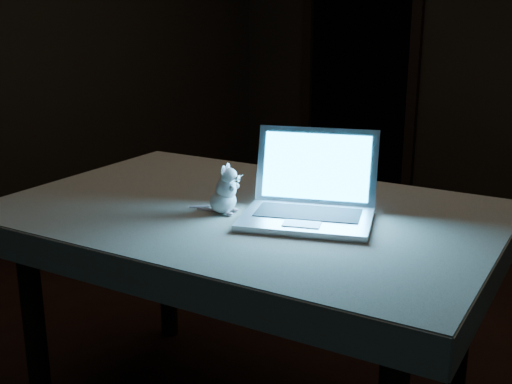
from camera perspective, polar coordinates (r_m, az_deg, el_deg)
The scene contains 7 objects.
floor at distance 3.06m, azimuth 3.62°, elevation -13.29°, with size 5.00×5.00×0.00m, color black.
back_wall at distance 4.95m, azimuth 20.83°, elevation 12.77°, with size 4.50×0.04×2.60m, color black.
doorway at distance 5.39m, azimuth 9.19°, elevation 11.27°, with size 1.06×0.36×2.13m, color black, non-canonical shape.
table at distance 2.36m, azimuth -0.78°, elevation -11.26°, with size 1.55×1.00×0.83m, color black, non-canonical shape.
tablecloth at distance 2.19m, azimuth -0.51°, elevation -2.88°, with size 1.66×1.11×0.11m, color beige, non-canonical shape.
laptop at distance 2.00m, azimuth 4.57°, elevation 1.04°, with size 0.41×0.36×0.28m, color silver, non-canonical shape.
plush_mouse at distance 2.11m, azimuth -2.97°, elevation 0.28°, with size 0.12×0.12×0.17m, color white, non-canonical shape.
Camera 1 is at (1.48, -2.22, 1.50)m, focal length 45.00 mm.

